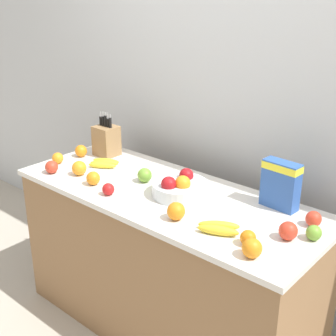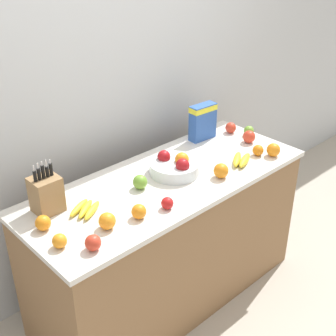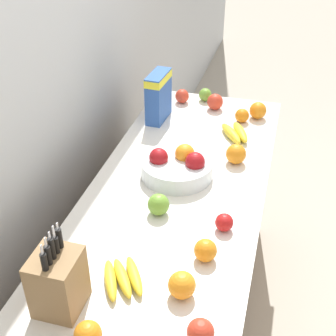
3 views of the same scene
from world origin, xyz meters
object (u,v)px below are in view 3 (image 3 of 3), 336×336
object	(u,v)px
apple_leftmost	(215,102)
orange_mid_right	(258,110)
apple_middle	(201,332)
orange_mid_left	(88,335)
fruit_bowl	(177,166)
orange_front_right	(205,250)
banana_bunch_right	(236,133)
banana_bunch_left	(122,278)
orange_by_cereal	(236,154)
apple_near_bananas	(158,204)
apple_rear	(205,95)
apple_by_knife_block	(224,222)
cereal_box	(158,94)
orange_front_center	(242,116)
orange_front_left	(182,285)
knife_block	(58,281)
apple_front	(182,96)

from	to	relation	value
apple_leftmost	orange_mid_right	xyz separation A→B (m)	(-0.04, -0.23, 0.00)
apple_leftmost	apple_middle	size ratio (longest dim) A/B	1.09
orange_mid_left	orange_mid_right	xyz separation A→B (m)	(1.44, -0.29, 0.00)
fruit_bowl	orange_front_right	xyz separation A→B (m)	(-0.45, -0.21, -0.01)
banana_bunch_right	orange_front_right	world-z (taller)	orange_front_right
banana_bunch_left	orange_by_cereal	xyz separation A→B (m)	(0.77, -0.24, 0.03)
apple_leftmost	apple_near_bananas	distance (m)	0.90
apple_rear	fruit_bowl	bearing A→B (deg)	-177.50
banana_bunch_left	apple_by_knife_block	distance (m)	0.42
orange_mid_right	orange_front_right	world-z (taller)	orange_mid_right
apple_by_knife_block	apple_near_bananas	bearing A→B (deg)	83.95
fruit_bowl	orange_by_cereal	distance (m)	0.27
banana_bunch_left	orange_front_right	world-z (taller)	orange_front_right
cereal_box	orange_by_cereal	world-z (taller)	cereal_box
orange_mid_right	apple_middle	bearing A→B (deg)	179.80
banana_bunch_right	apple_by_knife_block	size ratio (longest dim) A/B	3.23
apple_middle	apple_by_knife_block	size ratio (longest dim) A/B	1.18
cereal_box	orange_mid_right	bearing A→B (deg)	-70.13
fruit_bowl	banana_bunch_left	xyz separation A→B (m)	(-0.61, 0.02, -0.03)
apple_by_knife_block	apple_rear	bearing A→B (deg)	15.16
orange_mid_left	orange_mid_right	world-z (taller)	orange_mid_right
banana_bunch_right	orange_mid_right	xyz separation A→B (m)	(0.22, -0.08, 0.02)
fruit_bowl	banana_bunch_right	distance (m)	0.42
orange_mid_left	orange_front_right	size ratio (longest dim) A/B	1.01
orange_front_center	cereal_box	bearing A→B (deg)	100.58
apple_near_bananas	orange_front_left	size ratio (longest dim) A/B	0.96
cereal_box	apple_middle	world-z (taller)	cereal_box
apple_near_bananas	apple_by_knife_block	size ratio (longest dim) A/B	1.25
knife_block	apple_near_bananas	distance (m)	0.51
orange_mid_right	apple_rear	bearing A→B (deg)	66.28
apple_by_knife_block	orange_front_left	xyz separation A→B (m)	(-0.33, 0.07, 0.01)
orange_front_left	cereal_box	bearing A→B (deg)	19.75
apple_front	orange_by_cereal	size ratio (longest dim) A/B	0.85
knife_block	apple_middle	xyz separation A→B (m)	(-0.01, -0.42, -0.06)
fruit_bowl	apple_rear	world-z (taller)	fruit_bowl
orange_mid_right	orange_by_cereal	size ratio (longest dim) A/B	0.97
apple_by_knife_block	orange_mid_left	distance (m)	0.62
apple_near_bananas	orange_front_right	distance (m)	0.28
apple_middle	orange_by_cereal	distance (m)	0.91
cereal_box	orange_mid_left	xyz separation A→B (m)	(-1.30, -0.18, -0.10)
fruit_bowl	orange_front_left	xyz separation A→B (m)	(-0.61, -0.17, -0.00)
fruit_bowl	orange_front_center	xyz separation A→B (m)	(0.53, -0.19, -0.01)
apple_near_bananas	orange_front_left	distance (m)	0.39
cereal_box	fruit_bowl	distance (m)	0.51
apple_rear	orange_mid_right	distance (m)	0.32
apple_leftmost	orange_mid_left	bearing A→B (deg)	177.38
knife_block	apple_by_knife_block	size ratio (longest dim) A/B	4.42
apple_near_bananas	orange_mid_right	size ratio (longest dim) A/B	0.96
apple_by_knife_block	orange_front_left	bearing A→B (deg)	167.54
banana_bunch_left	apple_middle	world-z (taller)	apple_middle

